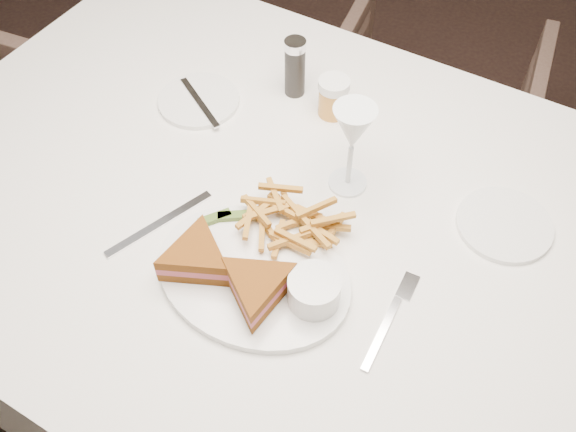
{
  "coord_description": "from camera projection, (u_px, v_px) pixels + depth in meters",
  "views": [
    {
      "loc": [
        0.5,
        -0.28,
        1.61
      ],
      "look_at": [
        0.25,
        0.3,
        0.8
      ],
      "focal_mm": 40.0,
      "sensor_mm": 36.0,
      "label": 1
    }
  ],
  "objects": [
    {
      "name": "table",
      "position": [
        297.0,
        321.0,
        1.39
      ],
      "size": [
        1.6,
        1.16,
        0.75
      ],
      "primitive_type": "cube",
      "rotation": [
        0.0,
        0.0,
        -0.11
      ],
      "color": "white",
      "rests_on": "ground"
    },
    {
      "name": "chair_far",
      "position": [
        425.0,
        118.0,
        1.89
      ],
      "size": [
        0.6,
        0.57,
        0.59
      ],
      "primitive_type": "imported",
      "rotation": [
        0.0,
        0.0,
        3.19
      ],
      "color": "#4C382F",
      "rests_on": "ground"
    },
    {
      "name": "table_setting",
      "position": [
        285.0,
        219.0,
        1.04
      ],
      "size": [
        0.78,
        0.63,
        0.18
      ],
      "color": "white",
      "rests_on": "table"
    }
  ]
}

